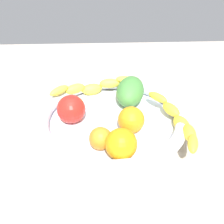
% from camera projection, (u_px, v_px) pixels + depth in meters
% --- Properties ---
extents(kitchen_counter, '(1.20, 1.20, 0.03)m').
position_uv_depth(kitchen_counter, '(112.00, 132.00, 0.70)').
color(kitchen_counter, '#B5A99A').
rests_on(kitchen_counter, ground).
extents(fruit_bowl, '(0.37, 0.37, 0.05)m').
position_uv_depth(fruit_bowl, '(112.00, 120.00, 0.68)').
color(fruit_bowl, white).
rests_on(fruit_bowl, kitchen_counter).
extents(banana_draped_left, '(0.24, 0.10, 0.05)m').
position_uv_depth(banana_draped_left, '(92.00, 87.00, 0.77)').
color(banana_draped_left, yellow).
rests_on(banana_draped_left, fruit_bowl).
extents(banana_draped_right, '(0.09, 0.24, 0.05)m').
position_uv_depth(banana_draped_right, '(179.00, 121.00, 0.64)').
color(banana_draped_right, yellow).
rests_on(banana_draped_right, fruit_bowl).
extents(orange_front, '(0.07, 0.07, 0.07)m').
position_uv_depth(orange_front, '(121.00, 144.00, 0.56)').
color(orange_front, orange).
rests_on(orange_front, fruit_bowl).
extents(orange_mid_left, '(0.06, 0.06, 0.06)m').
position_uv_depth(orange_mid_left, '(131.00, 120.00, 0.64)').
color(orange_mid_left, orange).
rests_on(orange_mid_left, fruit_bowl).
extents(orange_mid_right, '(0.05, 0.05, 0.05)m').
position_uv_depth(orange_mid_right, '(101.00, 138.00, 0.59)').
color(orange_mid_right, orange).
rests_on(orange_mid_right, fruit_bowl).
extents(mango_green, '(0.10, 0.13, 0.07)m').
position_uv_depth(mango_green, '(130.00, 91.00, 0.74)').
color(mango_green, '#468B3D').
rests_on(mango_green, fruit_bowl).
extents(tomato_red, '(0.07, 0.07, 0.07)m').
position_uv_depth(tomato_red, '(71.00, 109.00, 0.67)').
color(tomato_red, red).
rests_on(tomato_red, fruit_bowl).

